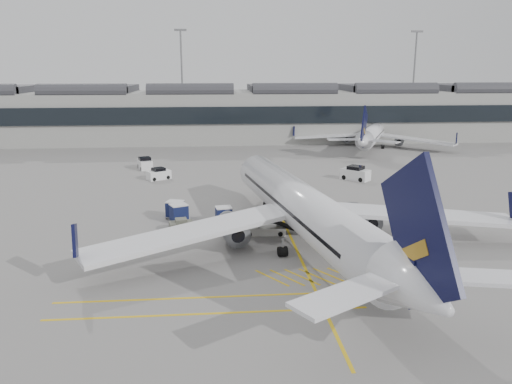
{
  "coord_description": "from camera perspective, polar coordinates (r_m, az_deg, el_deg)",
  "views": [
    {
      "loc": [
        2.65,
        -43.42,
        16.18
      ],
      "look_at": [
        6.79,
        5.22,
        4.0
      ],
      "focal_mm": 35.0,
      "sensor_mm": 36.0,
      "label": 1
    }
  ],
  "objects": [
    {
      "name": "pushback_tug",
      "position": [
        51.37,
        -8.54,
        -3.82
      ],
      "size": [
        2.59,
        1.86,
        1.32
      ],
      "rotation": [
        0.0,
        0.0,
        0.19
      ],
      "color": "#545649",
      "rests_on": "ground"
    },
    {
      "name": "safety_cone_engine",
      "position": [
        49.93,
        7.5,
        -4.75
      ],
      "size": [
        0.33,
        0.33,
        0.46
      ],
      "primitive_type": "cone",
      "color": "#F24C0A",
      "rests_on": "ground"
    },
    {
      "name": "baggage_cart_b",
      "position": [
        55.03,
        -8.85,
        -2.23
      ],
      "size": [
        1.93,
        1.71,
        1.77
      ],
      "rotation": [
        0.0,
        0.0,
        0.21
      ],
      "color": "gray",
      "rests_on": "ground"
    },
    {
      "name": "ramp_agent_b",
      "position": [
        50.4,
        -4.67,
        -3.79
      ],
      "size": [
        0.99,
        0.93,
        1.62
      ],
      "primitive_type": "imported",
      "rotation": [
        0.0,
        0.0,
        3.68
      ],
      "color": "#F15B0C",
      "rests_on": "ground"
    },
    {
      "name": "airliner_main",
      "position": [
        46.08,
        5.67,
        -2.07
      ],
      "size": [
        40.09,
        44.15,
        11.82
      ],
      "rotation": [
        0.0,
        0.0,
        0.17
      ],
      "color": "silver",
      "rests_on": "ground"
    },
    {
      "name": "service_van_left",
      "position": [
        75.75,
        -11.06,
        2.02
      ],
      "size": [
        3.77,
        3.23,
        1.74
      ],
      "rotation": [
        0.0,
        0.0,
        0.56
      ],
      "color": "white",
      "rests_on": "ground"
    },
    {
      "name": "terminal",
      "position": [
        115.82,
        -6.23,
        8.96
      ],
      "size": [
        200.0,
        20.45,
        12.4
      ],
      "color": "#9E9E99",
      "rests_on": "ground"
    },
    {
      "name": "ramp_agent_a",
      "position": [
        52.49,
        -1.53,
        -3.02
      ],
      "size": [
        0.7,
        0.63,
        1.62
      ],
      "primitive_type": "imported",
      "rotation": [
        0.0,
        0.0,
        0.52
      ],
      "color": "#E43E0C",
      "rests_on": "ground"
    },
    {
      "name": "baggage_cart_c",
      "position": [
        53.1,
        -3.71,
        -2.62
      ],
      "size": [
        1.99,
        1.73,
        1.88
      ],
      "rotation": [
        0.0,
        0.0,
        0.16
      ],
      "color": "gray",
      "rests_on": "ground"
    },
    {
      "name": "baggage_cart_a",
      "position": [
        55.77,
        -9.24,
        -1.93
      ],
      "size": [
        2.24,
        2.04,
        1.95
      ],
      "rotation": [
        0.0,
        0.0,
        -0.33
      ],
      "color": "gray",
      "rests_on": "ground"
    },
    {
      "name": "belt_loader",
      "position": [
        49.98,
        0.85,
        -4.15
      ],
      "size": [
        5.12,
        1.96,
        2.07
      ],
      "rotation": [
        0.0,
        0.0,
        -0.06
      ],
      "color": "beige",
      "rests_on": "ground"
    },
    {
      "name": "safety_cone_nose",
      "position": [
        65.88,
        3.03,
        0.03
      ],
      "size": [
        0.41,
        0.41,
        0.57
      ],
      "primitive_type": "cone",
      "color": "#F24C0A",
      "rests_on": "ground"
    },
    {
      "name": "ground",
      "position": [
        46.42,
        -7.88,
        -6.53
      ],
      "size": [
        220.0,
        220.0,
        0.0
      ],
      "primitive_type": "plane",
      "color": "gray",
      "rests_on": "ground"
    },
    {
      "name": "light_masts",
      "position": [
        129.51,
        -6.95,
        13.16
      ],
      "size": [
        113.0,
        0.6,
        25.45
      ],
      "color": "slate",
      "rests_on": "ground"
    },
    {
      "name": "service_van_right",
      "position": [
        75.44,
        11.3,
        2.08
      ],
      "size": [
        4.37,
        4.3,
        2.1
      ],
      "rotation": [
        0.0,
        0.0,
        -0.76
      ],
      "color": "white",
      "rests_on": "ground"
    },
    {
      "name": "apron_markings",
      "position": [
        56.3,
        2.85,
        -2.7
      ],
      "size": [
        0.25,
        60.0,
        0.01
      ],
      "primitive_type": "cube",
      "color": "gold",
      "rests_on": "ground"
    },
    {
      "name": "baggage_cart_d",
      "position": [
        54.33,
        -8.8,
        -2.33
      ],
      "size": [
        2.33,
        2.16,
        1.96
      ],
      "rotation": [
        0.0,
        0.0,
        0.42
      ],
      "color": "gray",
      "rests_on": "ground"
    },
    {
      "name": "service_van_mid",
      "position": [
        84.03,
        -12.57,
        3.18
      ],
      "size": [
        3.0,
        4.2,
        1.95
      ],
      "rotation": [
        0.0,
        0.0,
        1.89
      ],
      "color": "white",
      "rests_on": "ground"
    },
    {
      "name": "airliner_far",
      "position": [
        107.81,
        13.24,
        6.54
      ],
      "size": [
        30.7,
        33.87,
        9.68
      ],
      "rotation": [
        0.0,
        0.0,
        -0.43
      ],
      "color": "silver",
      "rests_on": "ground"
    }
  ]
}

